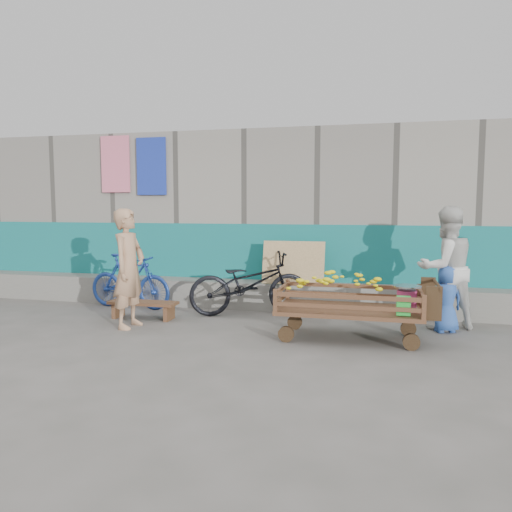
% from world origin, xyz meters
% --- Properties ---
extents(ground, '(80.00, 80.00, 0.00)m').
position_xyz_m(ground, '(0.00, 0.00, 0.00)').
color(ground, '#595851').
rests_on(ground, ground).
extents(building_wall, '(12.00, 3.50, 3.00)m').
position_xyz_m(building_wall, '(-0.00, 4.05, 1.47)').
color(building_wall, gray).
rests_on(building_wall, ground).
extents(banana_cart, '(1.98, 0.91, 0.85)m').
position_xyz_m(banana_cart, '(1.24, 0.76, 0.57)').
color(banana_cart, '#53361E').
rests_on(banana_cart, ground).
extents(bench, '(1.06, 0.32, 0.26)m').
position_xyz_m(bench, '(-1.83, 1.20, 0.19)').
color(bench, '#53361E').
rests_on(bench, ground).
extents(vendor_man, '(0.43, 0.63, 1.67)m').
position_xyz_m(vendor_man, '(-1.76, 0.66, 0.84)').
color(vendor_man, tan).
rests_on(vendor_man, ground).
extents(woman, '(1.03, 0.95, 1.71)m').
position_xyz_m(woman, '(2.53, 1.64, 0.85)').
color(woman, silver).
rests_on(woman, ground).
extents(child, '(0.52, 0.44, 0.91)m').
position_xyz_m(child, '(2.53, 1.44, 0.45)').
color(child, '#2D57AC').
rests_on(child, ground).
extents(bicycle_dark, '(2.00, 1.35, 0.99)m').
position_xyz_m(bicycle_dark, '(-0.33, 1.85, 0.50)').
color(bicycle_dark, black).
rests_on(bicycle_dark, ground).
extents(bicycle_blue, '(1.55, 0.59, 0.91)m').
position_xyz_m(bicycle_blue, '(-2.40, 1.85, 0.46)').
color(bicycle_blue, navy).
rests_on(bicycle_blue, ground).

